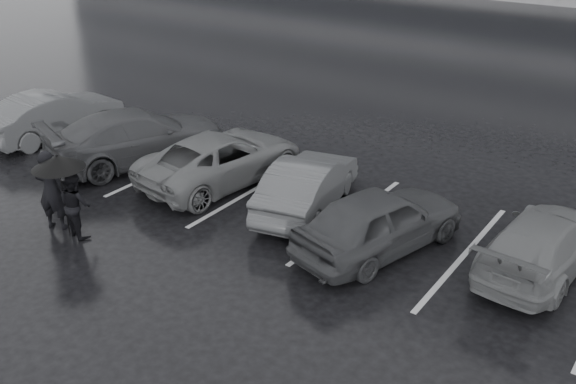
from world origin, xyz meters
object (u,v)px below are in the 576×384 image
Objects in this scene: car_west_a at (307,184)px; car_west_b at (221,158)px; car_west_c at (137,136)px; pedestrian_left at (51,190)px; car_main at (380,220)px; car_east at (543,242)px; car_west_d at (54,114)px; pedestrian_right at (76,205)px.

car_west_a is 0.84× the size of car_west_b.
pedestrian_left reaches higher than car_west_c.
pedestrian_left is at bearing 42.51° from car_main.
car_east is at bearing -143.11° from car_main.
pedestrian_left is (-4.13, -4.05, 0.30)m from car_west_a.
car_west_d is (-9.07, -0.34, 0.06)m from car_west_a.
car_west_c reaches higher than car_east.
car_west_a is at bearing 9.58° from car_east.
car_east is at bearing -170.19° from car_west_b.
pedestrian_right reaches higher than car_west_d.
car_west_b is at bearing -153.78° from car_west_c.
car_west_c is 2.71× the size of pedestrian_left.
car_main is 1.04× the size of car_west_a.
car_west_d is at bearing 10.53° from car_west_b.
car_main is at bearing -140.50° from pedestrian_right.
car_west_b is 6.35m from car_west_d.
car_west_c is at bearing -51.05° from pedestrian_right.
car_east is 9.83m from pedestrian_right.
pedestrian_left reaches higher than car_west_a.
car_main is at bearing -175.56° from pedestrian_left.
car_west_c is 4.25m from pedestrian_right.
car_west_c is 10.85m from car_east.
car_main is at bearing 177.87° from car_west_b.
pedestrian_right is (-8.75, -4.47, 0.15)m from car_east.
pedestrian_right is (0.70, 0.08, -0.20)m from pedestrian_left.
pedestrian_right is (-5.72, -3.26, 0.05)m from car_main.
pedestrian_right is at bearing 31.28° from car_east.
pedestrian_right is at bearing 35.98° from car_west_a.
car_west_d is 2.88× the size of pedestrian_right.
car_west_c is at bearing 8.20° from car_east.
car_west_a is at bearing -2.27° from car_main.
car_main is 2.74× the size of pedestrian_right.
car_west_b is (-5.02, 0.79, -0.05)m from car_main.
car_main is 2.16× the size of pedestrian_left.
car_west_a is at bearing -121.01° from pedestrian_right.
car_main is 0.87× the size of car_west_b.
pedestrian_left is at bearing 16.08° from pedestrian_right.
car_west_c is (-7.79, 0.46, 0.05)m from car_main.
car_west_c reaches higher than car_west_a.
car_west_d is at bearing 7.55° from car_east.
car_west_b is 8.06m from car_east.
car_west_b is 2.48× the size of pedestrian_left.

